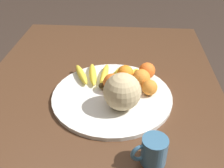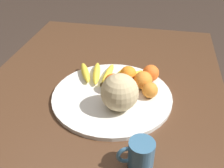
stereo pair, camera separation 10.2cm
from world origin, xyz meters
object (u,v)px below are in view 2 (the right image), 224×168
kitchen_table (97,117)px  orange_back_right (151,73)px  orange_back_left (113,83)px  orange_front_right (143,80)px  orange_mid_center (128,84)px  orange_top_small (150,90)px  melon (120,92)px  banana_bunch (108,75)px  fruit_bowl (112,96)px  ceramic_mug (140,154)px  orange_front_left (128,74)px

kitchen_table → orange_back_right: bearing=-49.0°
kitchen_table → orange_back_right: (0.17, -0.20, 0.13)m
kitchen_table → orange_back_left: orange_back_left is taller
kitchen_table → orange_front_right: size_ratio=20.63×
orange_mid_center → orange_top_small: bearing=-108.3°
orange_top_small → melon: bearing=130.1°
orange_front_right → orange_top_small: 0.06m
banana_bunch → orange_top_small: orange_top_small is taller
fruit_bowl → ceramic_mug: bearing=-154.9°
orange_front_left → orange_top_small: (-0.09, -0.10, -0.00)m
banana_bunch → orange_front_left: 0.09m
orange_front_left → orange_top_small: size_ratio=1.13×
fruit_bowl → orange_back_right: 0.20m
orange_front_left → orange_back_left: 0.09m
kitchen_table → banana_bunch: (0.15, -0.02, 0.11)m
kitchen_table → orange_top_small: (0.05, -0.20, 0.13)m
orange_mid_center → orange_back_left: bearing=104.4°
orange_back_left → orange_back_right: size_ratio=1.04×
banana_bunch → orange_mid_center: size_ratio=5.44×
melon → orange_back_left: 0.12m
kitchen_table → orange_back_left: bearing=-38.9°
orange_front_left → ceramic_mug: size_ratio=0.64×
orange_mid_center → orange_back_right: bearing=-43.7°
fruit_bowl → orange_front_left: orange_front_left is taller
ceramic_mug → orange_mid_center: bearing=13.9°
fruit_bowl → melon: bearing=-150.0°
orange_front_right → kitchen_table: bearing=121.9°
orange_front_right → ceramic_mug: 0.38m
orange_mid_center → orange_back_right: 0.12m
fruit_bowl → orange_top_small: 0.15m
orange_front_right → fruit_bowl: bearing=120.6°
orange_top_small → orange_front_left: bearing=47.5°
melon → orange_top_small: melon is taller
fruit_bowl → orange_back_right: (0.13, -0.14, 0.04)m
banana_bunch → orange_back_right: bearing=-80.0°
kitchen_table → orange_front_right: 0.24m
orange_back_left → orange_front_right: bearing=-71.7°
orange_front_right → orange_back_right: 0.07m
melon → banana_bunch: size_ratio=0.45×
orange_front_right → orange_mid_center: (-0.02, 0.06, -0.01)m
orange_front_right → orange_back_right: (0.07, -0.03, -0.00)m
kitchen_table → orange_front_left: bearing=-36.3°
fruit_bowl → orange_mid_center: (0.04, -0.06, 0.04)m
melon → orange_back_right: bearing=-25.5°
fruit_bowl → banana_bunch: 0.12m
orange_front_left → kitchen_table: bearing=143.7°
banana_bunch → orange_top_small: (-0.10, -0.19, 0.02)m
melon → kitchen_table: bearing=70.6°
kitchen_table → fruit_bowl: (0.04, -0.06, 0.09)m
orange_front_left → orange_front_right: (-0.04, -0.07, 0.00)m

